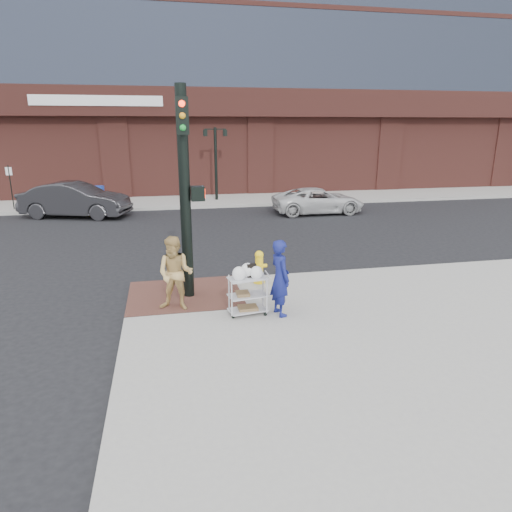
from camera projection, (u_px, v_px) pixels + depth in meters
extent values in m
plane|color=black|center=(213.00, 312.00, 10.80)|extent=(220.00, 220.00, 0.00)
cube|color=gray|center=(307.00, 171.00, 43.32)|extent=(65.00, 36.00, 0.15)
cube|color=#512B26|center=(185.00, 294.00, 11.49)|extent=(2.80, 2.40, 0.01)
cylinder|color=black|center=(216.00, 164.00, 25.66)|extent=(0.16, 0.16, 4.00)
cube|color=black|center=(215.00, 129.00, 25.13)|extent=(1.20, 0.06, 0.06)
cube|color=black|center=(205.00, 133.00, 25.08)|extent=(0.22, 0.22, 0.35)
cube|color=black|center=(225.00, 133.00, 25.29)|extent=(0.22, 0.22, 0.35)
cylinder|color=black|center=(11.00, 187.00, 22.95)|extent=(0.05, 0.05, 2.20)
cylinder|color=black|center=(185.00, 196.00, 10.72)|extent=(0.26, 0.26, 5.00)
cube|color=black|center=(198.00, 193.00, 10.77)|extent=(0.32, 0.28, 0.34)
cube|color=#FF260C|center=(204.00, 193.00, 10.80)|extent=(0.02, 0.18, 0.22)
cube|color=black|center=(182.00, 116.00, 9.96)|extent=(0.28, 0.18, 0.80)
imported|color=navy|center=(280.00, 278.00, 10.05)|extent=(0.54, 0.71, 1.73)
imported|color=tan|center=(175.00, 274.00, 10.34)|extent=(1.01, 0.89, 1.72)
imported|color=#232325|center=(75.00, 200.00, 21.73)|extent=(5.34, 3.18, 1.66)
imported|color=silver|center=(318.00, 201.00, 22.76)|extent=(4.54, 2.10, 1.26)
cube|color=#B3B3B8|center=(248.00, 278.00, 10.06)|extent=(0.91, 0.60, 0.03)
cube|color=#B3B3B8|center=(248.00, 295.00, 10.17)|extent=(0.91, 0.60, 0.03)
cube|color=#B3B3B8|center=(248.00, 310.00, 10.27)|extent=(0.91, 0.60, 0.03)
cube|color=black|center=(251.00, 271.00, 10.08)|extent=(0.21, 0.13, 0.30)
cube|color=brown|center=(243.00, 294.00, 10.14)|extent=(0.28, 0.32, 0.07)
cube|color=brown|center=(248.00, 308.00, 10.25)|extent=(0.43, 0.34, 0.07)
cylinder|color=yellow|center=(259.00, 281.00, 12.32)|extent=(0.30, 0.30, 0.08)
cylinder|color=yellow|center=(259.00, 268.00, 12.22)|extent=(0.21, 0.21, 0.66)
sphere|color=yellow|center=(259.00, 255.00, 12.12)|extent=(0.23, 0.23, 0.23)
cylinder|color=yellow|center=(259.00, 266.00, 12.20)|extent=(0.42, 0.10, 0.10)
cube|color=#FFF51C|center=(76.00, 196.00, 24.14)|extent=(0.50, 0.47, 0.99)
cube|color=#1B3FB5|center=(100.00, 196.00, 23.76)|extent=(0.50, 0.46, 1.08)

